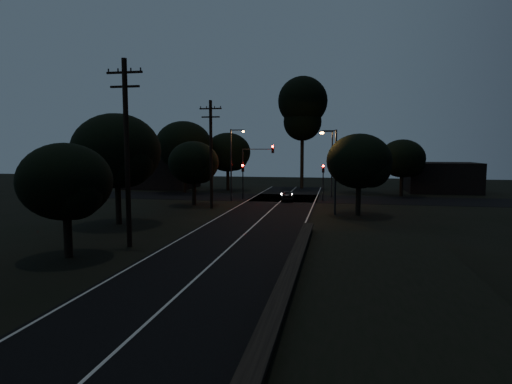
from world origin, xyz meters
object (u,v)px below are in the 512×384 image
(signal_left, at_px, (243,175))
(signal_right, at_px, (323,176))
(utility_pole_far, at_px, (211,152))
(signal_mast, at_px, (257,162))
(streetlight_b, at_px, (330,159))
(streetlight_a, at_px, (233,160))
(utility_pole_mid, at_px, (127,150))
(tall_pine, at_px, (303,108))
(streetlight_c, at_px, (334,166))
(car, at_px, (287,196))

(signal_left, height_order, signal_right, same)
(utility_pole_far, xyz_separation_m, signal_mast, (3.09, 7.99, -1.15))
(utility_pole_far, height_order, signal_left, utility_pole_far)
(signal_mast, height_order, streetlight_b, streetlight_b)
(signal_mast, bearing_deg, streetlight_a, -140.23)
(signal_right, relative_size, signal_mast, 0.66)
(signal_right, height_order, signal_mast, signal_mast)
(utility_pole_mid, height_order, tall_pine, tall_pine)
(signal_mast, relative_size, streetlight_a, 0.78)
(signal_left, bearing_deg, signal_right, 0.00)
(signal_left, relative_size, streetlight_a, 0.51)
(tall_pine, height_order, signal_mast, tall_pine)
(utility_pole_mid, height_order, signal_left, utility_pole_mid)
(utility_pole_mid, xyz_separation_m, signal_right, (10.60, 24.99, -2.90))
(streetlight_c, height_order, car, streetlight_c)
(utility_pole_far, xyz_separation_m, car, (6.67, 7.23, -4.90))
(signal_left, height_order, streetlight_c, streetlight_c)
(signal_left, distance_m, streetlight_a, 2.77)
(signal_left, xyz_separation_m, streetlight_c, (10.43, -9.99, 1.51))
(streetlight_b, xyz_separation_m, streetlight_c, (0.52, -14.00, -0.29))
(signal_mast, distance_m, streetlight_b, 9.15)
(tall_pine, relative_size, streetlight_a, 2.04)
(tall_pine, distance_m, car, 19.34)
(streetlight_b, bearing_deg, car, -134.23)
(signal_right, height_order, streetlight_a, streetlight_a)
(streetlight_a, bearing_deg, signal_mast, 39.77)
(streetlight_c, bearing_deg, streetlight_a, 144.31)
(signal_right, distance_m, signal_mast, 7.66)
(streetlight_b, bearing_deg, utility_pole_far, -133.30)
(utility_pole_mid, relative_size, streetlight_b, 1.38)
(utility_pole_far, bearing_deg, tall_pine, 73.07)
(utility_pole_mid, distance_m, tall_pine, 41.06)
(utility_pole_mid, relative_size, signal_right, 2.68)
(signal_mast, height_order, streetlight_a, streetlight_a)
(utility_pole_mid, xyz_separation_m, signal_left, (1.40, 24.99, -2.90))
(signal_right, bearing_deg, streetlight_a, -168.66)
(utility_pole_far, bearing_deg, signal_mast, 68.89)
(streetlight_a, bearing_deg, utility_pole_mid, -91.73)
(utility_pole_far, bearing_deg, streetlight_a, 83.41)
(streetlight_a, height_order, car, streetlight_a)
(signal_left, xyz_separation_m, streetlight_a, (-0.71, -1.99, 1.80))
(tall_pine, bearing_deg, signal_mast, -104.62)
(signal_right, bearing_deg, tall_pine, 103.49)
(signal_mast, height_order, car, signal_mast)
(signal_mast, bearing_deg, car, -11.98)
(utility_pole_mid, height_order, signal_mast, utility_pole_mid)
(tall_pine, bearing_deg, streetlight_a, -110.36)
(streetlight_a, bearing_deg, streetlight_c, -35.69)
(signal_mast, xyz_separation_m, car, (3.58, -0.76, -3.76))
(signal_mast, distance_m, streetlight_a, 3.13)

